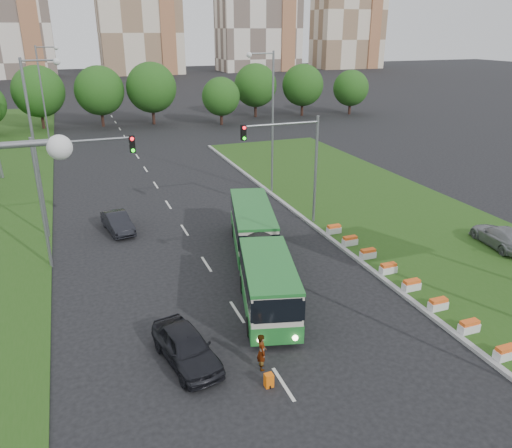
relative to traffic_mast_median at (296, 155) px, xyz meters
name	(u,v)px	position (x,y,z in m)	size (l,w,h in m)	color
ground	(290,302)	(-4.78, -10.00, -5.35)	(360.00, 360.00, 0.00)	black
grass_median	(403,220)	(8.22, -2.00, -5.27)	(14.00, 60.00, 0.15)	#244C15
median_kerb	(321,232)	(1.27, -2.00, -5.26)	(0.30, 60.00, 0.18)	#9A9A9A
lane_markings	(164,198)	(-7.78, 10.00, -5.35)	(0.20, 100.00, 0.01)	silver
flower_planters	(400,276)	(1.92, -10.30, -4.90)	(1.10, 15.90, 0.60)	silver
traffic_mast_median	(296,155)	(0.00, 0.00, 0.00)	(5.76, 0.32, 8.00)	gray
traffic_mast_left	(68,180)	(-15.16, -1.00, 0.00)	(5.76, 0.32, 8.00)	gray
street_lamps	(187,155)	(-7.78, 0.00, 0.65)	(36.00, 60.00, 12.00)	gray
tree_line	(203,93)	(5.22, 45.00, -0.85)	(120.00, 8.00, 9.00)	#1E4C14
midrise_east	(349,10)	(85.22, 140.00, 14.65)	(24.00, 14.00, 40.00)	beige
articulated_bus	(256,250)	(-5.38, -6.35, -3.79)	(2.42, 15.52, 2.55)	beige
car_left_near	(186,347)	(-11.15, -13.15, -4.57)	(1.84, 4.57, 1.56)	black
car_left_far	(118,222)	(-12.30, 3.46, -4.66)	(1.46, 4.20, 1.38)	black
car_median	(501,236)	(11.14, -8.49, -4.50)	(1.95, 4.79, 1.39)	gray
pedestrian	(262,352)	(-8.24, -14.72, -4.50)	(0.62, 0.41, 1.69)	gray
shopping_trolley	(269,380)	(-8.39, -15.91, -5.05)	(0.35, 0.37, 0.60)	orange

